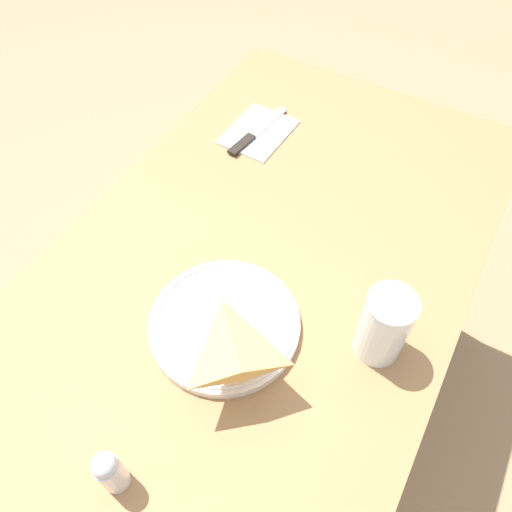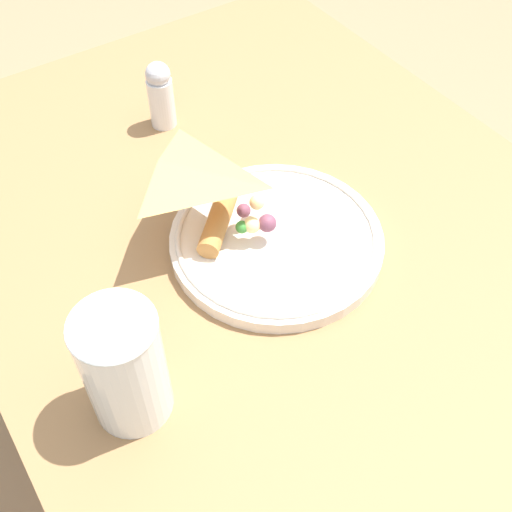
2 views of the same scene
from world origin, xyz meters
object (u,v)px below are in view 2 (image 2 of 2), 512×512
object	(u,v)px
dining_table	(345,368)
plate_pizza	(273,237)
salt_shaker	(161,94)
milk_glass	(124,368)

from	to	relation	value
dining_table	plate_pizza	xyz separation A→B (m)	(-0.12, -0.02, 0.12)
dining_table	salt_shaker	size ratio (longest dim) A/B	13.13
plate_pizza	milk_glass	xyz separation A→B (m)	(0.09, -0.22, 0.05)
milk_glass	salt_shaker	size ratio (longest dim) A/B	1.39
dining_table	milk_glass	size ratio (longest dim) A/B	9.42
milk_glass	salt_shaker	distance (m)	0.41
milk_glass	salt_shaker	xyz separation A→B (m)	(-0.35, 0.22, -0.02)
dining_table	salt_shaker	bearing A→B (deg)	-177.78
salt_shaker	plate_pizza	bearing A→B (deg)	-0.60
dining_table	milk_glass	distance (m)	0.29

